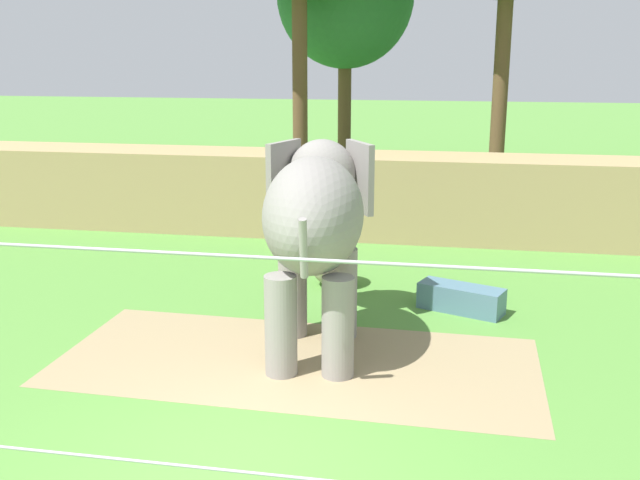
% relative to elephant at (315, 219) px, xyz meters
% --- Properties ---
extents(ground_plane, '(120.00, 120.00, 0.00)m').
position_rel_elephant_xyz_m(ground_plane, '(-0.22, -3.44, -1.92)').
color(ground_plane, '#518938').
extents(dirt_patch, '(6.75, 3.15, 0.01)m').
position_rel_elephant_xyz_m(dirt_patch, '(-0.16, -0.63, -1.92)').
color(dirt_patch, '#937F5B').
rests_on(dirt_patch, ground).
extents(embankment_wall, '(36.00, 1.80, 1.90)m').
position_rel_elephant_xyz_m(embankment_wall, '(-0.22, 6.93, -0.97)').
color(embankment_wall, tan).
rests_on(embankment_wall, ground).
extents(elephant, '(1.76, 3.90, 2.90)m').
position_rel_elephant_xyz_m(elephant, '(0.00, 0.00, 0.00)').
color(elephant, gray).
rests_on(elephant, ground).
extents(enrichment_ball, '(0.88, 0.88, 0.88)m').
position_rel_elephant_xyz_m(enrichment_ball, '(-0.20, 2.88, -1.48)').
color(enrichment_ball, gray).
rests_on(enrichment_ball, ground).
extents(feed_trough, '(1.49, 0.98, 0.44)m').
position_rel_elephant_xyz_m(feed_trough, '(2.12, 1.89, -1.70)').
color(feed_trough, slate).
rests_on(feed_trough, ground).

